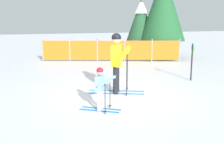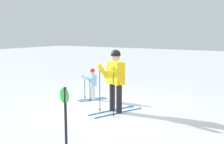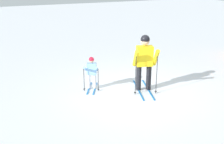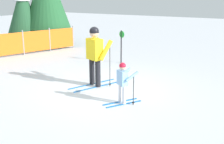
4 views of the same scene
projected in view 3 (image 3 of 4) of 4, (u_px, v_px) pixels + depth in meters
name	position (u px, v px, depth m)	size (l,w,h in m)	color
ground_plane	(136.00, 90.00, 9.30)	(60.00, 60.00, 0.00)	white
skier_adult	(145.00, 58.00, 8.97)	(1.77, 0.99, 1.85)	#1966B2
skier_child	(92.00, 71.00, 9.22)	(1.02, 0.74, 1.11)	#1966B2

